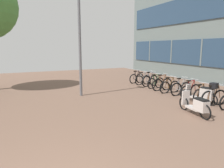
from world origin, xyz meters
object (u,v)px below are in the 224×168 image
(bicycle_rack_03, at_px, (191,91))
(scooter_mid, at_px, (203,93))
(bicycle_rack_05, at_px, (170,87))
(bicycle_rack_06, at_px, (162,84))
(bicycle_rack_04, at_px, (181,89))
(bicycle_rack_01, at_px, (214,98))
(bicycle_rack_10, at_px, (137,78))
(bicycle_rack_08, at_px, (150,81))
(bicycle_rack_09, at_px, (143,80))
(bicycle_rack_02, at_px, (201,95))
(bicycle_rack_07, at_px, (156,83))
(lamp_post, at_px, (80,32))
(scooter_near, at_px, (196,105))

(bicycle_rack_03, xyz_separation_m, scooter_mid, (-0.27, -0.99, 0.12))
(bicycle_rack_05, relative_size, bicycle_rack_06, 0.97)
(bicycle_rack_04, bearing_deg, bicycle_rack_01, -93.60)
(bicycle_rack_05, xyz_separation_m, bicycle_rack_10, (0.05, 3.54, -0.00))
(bicycle_rack_08, xyz_separation_m, bicycle_rack_09, (-0.08, 0.71, -0.03))
(bicycle_rack_02, distance_m, bicycle_rack_07, 3.55)
(bicycle_rack_05, bearing_deg, bicycle_rack_10, 89.18)
(bicycle_rack_06, relative_size, scooter_mid, 0.80)
(bicycle_rack_03, distance_m, bicycle_rack_07, 2.84)
(bicycle_rack_01, distance_m, bicycle_rack_04, 2.13)
(bicycle_rack_03, height_order, bicycle_rack_09, bicycle_rack_03)
(bicycle_rack_01, xyz_separation_m, bicycle_rack_08, (0.17, 4.96, 0.01))
(bicycle_rack_01, relative_size, lamp_post, 0.23)
(bicycle_rack_04, relative_size, lamp_post, 0.23)
(bicycle_rack_07, xyz_separation_m, bicycle_rack_09, (0.01, 1.42, -0.00))
(bicycle_rack_05, distance_m, lamp_post, 5.72)
(bicycle_rack_06, relative_size, bicycle_rack_07, 1.08)
(bicycle_rack_06, distance_m, scooter_mid, 3.13)
(bicycle_rack_02, xyz_separation_m, bicycle_rack_08, (0.16, 4.25, 0.03))
(bicycle_rack_08, bearing_deg, lamp_post, -172.20)
(bicycle_rack_04, distance_m, scooter_near, 3.33)
(bicycle_rack_03, distance_m, bicycle_rack_10, 4.96)
(bicycle_rack_04, height_order, bicycle_rack_07, bicycle_rack_04)
(bicycle_rack_08, bearing_deg, bicycle_rack_01, -91.94)
(bicycle_rack_01, xyz_separation_m, bicycle_rack_05, (-0.02, 2.84, -0.01))
(bicycle_rack_02, bearing_deg, scooter_mid, -124.46)
(bicycle_rack_07, bearing_deg, bicycle_rack_05, -94.03)
(bicycle_rack_02, xyz_separation_m, bicycle_rack_10, (0.03, 5.67, 0.01))
(bicycle_rack_02, relative_size, lamp_post, 0.21)
(bicycle_rack_07, bearing_deg, bicycle_rack_02, -91.21)
(bicycle_rack_04, height_order, bicycle_rack_09, bicycle_rack_04)
(bicycle_rack_07, distance_m, bicycle_rack_10, 2.13)
(bicycle_rack_04, height_order, lamp_post, lamp_post)
(bicycle_rack_03, distance_m, bicycle_rack_06, 2.13)
(bicycle_rack_05, bearing_deg, bicycle_rack_02, -89.32)
(bicycle_rack_05, bearing_deg, lamp_post, 162.66)
(bicycle_rack_01, bearing_deg, scooter_near, -159.78)
(bicycle_rack_08, bearing_deg, bicycle_rack_03, -91.26)
(bicycle_rack_01, bearing_deg, bicycle_rack_03, 86.35)
(bicycle_rack_02, height_order, bicycle_rack_10, bicycle_rack_10)
(bicycle_rack_03, height_order, bicycle_rack_08, bicycle_rack_08)
(bicycle_rack_03, xyz_separation_m, scooter_near, (-1.82, -2.05, 0.04))
(bicycle_rack_02, distance_m, bicycle_rack_04, 1.42)
(bicycle_rack_08, distance_m, bicycle_rack_09, 0.71)
(bicycle_rack_06, bearing_deg, bicycle_rack_09, 88.11)
(bicycle_rack_01, xyz_separation_m, bicycle_rack_02, (0.01, 0.71, -0.02))
(scooter_near, bearing_deg, bicycle_rack_06, 67.29)
(bicycle_rack_08, height_order, scooter_near, bicycle_rack_08)
(bicycle_rack_03, relative_size, bicycle_rack_10, 1.05)
(bicycle_rack_01, relative_size, bicycle_rack_07, 1.05)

